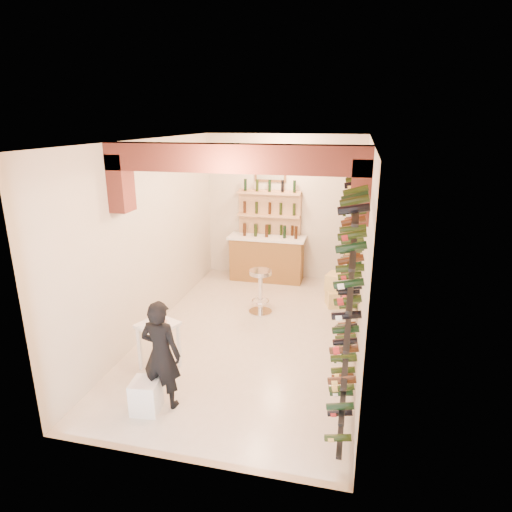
{
  "coord_description": "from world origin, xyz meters",
  "views": [
    {
      "loc": [
        1.59,
        -6.51,
        3.51
      ],
      "look_at": [
        0.0,
        0.3,
        1.3
      ],
      "focal_mm": 30.65,
      "sensor_mm": 36.0,
      "label": 1
    }
  ],
  "objects": [
    {
      "name": "crate_lower",
      "position": [
        1.4,
        1.54,
        0.16
      ],
      "size": [
        0.61,
        0.51,
        0.32
      ],
      "primitive_type": "cube",
      "rotation": [
        0.0,
        0.0,
        0.28
      ],
      "color": "#D6BF75",
      "rests_on": "ground"
    },
    {
      "name": "room_shell",
      "position": [
        0.0,
        -0.26,
        2.25
      ],
      "size": [
        3.52,
        6.02,
        3.21
      ],
      "color": "beige",
      "rests_on": "ground"
    },
    {
      "name": "person",
      "position": [
        -0.64,
        -2.11,
        0.72
      ],
      "size": [
        0.55,
        0.39,
        1.43
      ],
      "primitive_type": "imported",
      "rotation": [
        0.0,
        0.0,
        3.05
      ],
      "color": "black",
      "rests_on": "ground"
    },
    {
      "name": "crate_upper",
      "position": [
        1.4,
        1.54,
        0.48
      ],
      "size": [
        0.63,
        0.51,
        0.32
      ],
      "primitive_type": "cube",
      "rotation": [
        0.0,
        0.0,
        -0.29
      ],
      "color": "#D6BF75",
      "rests_on": "crate_lower"
    },
    {
      "name": "back_shelving",
      "position": [
        -0.3,
        2.89,
        1.17
      ],
      "size": [
        1.4,
        0.31,
        2.73
      ],
      "color": "tan",
      "rests_on": "ground"
    },
    {
      "name": "ground",
      "position": [
        0.0,
        0.0,
        0.0
      ],
      "size": [
        6.0,
        6.0,
        0.0
      ],
      "primitive_type": "plane",
      "color": "beige",
      "rests_on": "ground"
    },
    {
      "name": "tasting_table",
      "position": [
        -1.06,
        -1.32,
        0.58
      ],
      "size": [
        0.64,
        0.64,
        0.86
      ],
      "rotation": [
        0.0,
        0.0,
        -0.4
      ],
      "color": "white",
      "rests_on": "ground"
    },
    {
      "name": "white_stool",
      "position": [
        -0.8,
        -2.29,
        0.21
      ],
      "size": [
        0.37,
        0.37,
        0.42
      ],
      "primitive_type": "cube",
      "rotation": [
        0.0,
        0.0,
        0.1
      ],
      "color": "white",
      "rests_on": "ground"
    },
    {
      "name": "back_counter",
      "position": [
        -0.3,
        2.65,
        0.53
      ],
      "size": [
        1.7,
        0.62,
        1.29
      ],
      "color": "brown",
      "rests_on": "ground"
    },
    {
      "name": "wine_rack",
      "position": [
        1.53,
        0.0,
        1.55
      ],
      "size": [
        0.32,
        5.7,
        2.56
      ],
      "color": "black",
      "rests_on": "ground"
    },
    {
      "name": "chrome_barstool",
      "position": [
        -0.05,
        0.86,
        0.49
      ],
      "size": [
        0.44,
        0.44,
        0.85
      ],
      "rotation": [
        0.0,
        0.0,
        0.16
      ],
      "color": "silver",
      "rests_on": "ground"
    }
  ]
}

